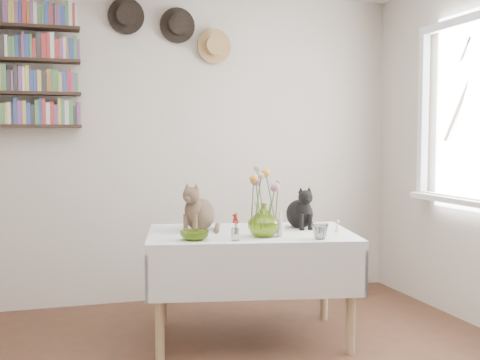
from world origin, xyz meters
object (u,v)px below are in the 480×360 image
object	(u,v)px
black_cat	(300,206)
flower_vase	(264,220)
bookshelf_unit	(9,65)
tabby_cat	(200,206)
dining_table	(250,258)

from	to	relation	value
black_cat	flower_vase	world-z (taller)	black_cat
black_cat	bookshelf_unit	size ratio (longest dim) A/B	0.29
flower_vase	bookshelf_unit	distance (m)	2.22
tabby_cat	black_cat	bearing A→B (deg)	33.36
black_cat	bookshelf_unit	xyz separation A→B (m)	(-1.89, 0.94, 0.99)
dining_table	tabby_cat	size ratio (longest dim) A/B	4.47
flower_vase	bookshelf_unit	bearing A→B (deg)	141.28
bookshelf_unit	dining_table	bearing A→B (deg)	-34.18
dining_table	flower_vase	distance (m)	0.34
tabby_cat	flower_vase	xyz separation A→B (m)	(0.32, -0.38, -0.06)
tabby_cat	flower_vase	distance (m)	0.50
bookshelf_unit	black_cat	bearing A→B (deg)	-26.36
bookshelf_unit	flower_vase	bearing A→B (deg)	-38.72
dining_table	flower_vase	bearing A→B (deg)	-84.04
flower_vase	bookshelf_unit	size ratio (longest dim) A/B	0.21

